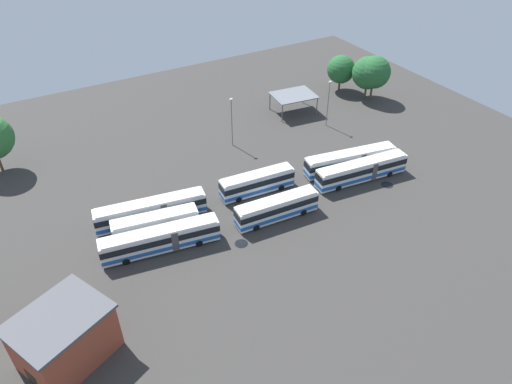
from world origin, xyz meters
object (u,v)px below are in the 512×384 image
Objects in this scene: bus_row2_slot0 at (151,210)px; tree_west_edge at (368,73)px; bus_row2_slot1 at (156,225)px; tree_south_edge at (341,69)px; depot_building at (64,337)px; lamp_post_by_building at (232,120)px; bus_row1_slot0 at (257,183)px; lamp_post_near_entrance at (328,102)px; bus_row2_slot2 at (161,239)px; bus_row1_slot2 at (277,208)px; maintenance_shelter at (294,96)px; bus_row0_slot0 at (351,160)px; bus_row0_slot1 at (362,170)px; tree_northeast at (374,72)px.

tree_west_edge is (-53.26, -16.09, 3.65)m from bus_row2_slot0.
bus_row2_slot1 is 1.54× the size of tree_south_edge.
depot_building is 1.47× the size of tree_south_edge.
bus_row1_slot0 is at bearing 76.92° from lamp_post_by_building.
bus_row1_slot0 is 1.32× the size of lamp_post_near_entrance.
bus_row2_slot2 is 1.75× the size of lamp_post_by_building.
bus_row2_slot1 is at bearing -17.83° from bus_row1_slot2.
tree_south_edge reaches higher than depot_building.
bus_row0_slot0 is at bearing 81.00° from maintenance_shelter.
bus_row0_slot1 is at bearing 81.42° from maintenance_shelter.
bus_row1_slot0 is 18.00m from bus_row2_slot2.
bus_row1_slot2 is at bearing 83.79° from bus_row1_slot0.
bus_row1_slot2 is 1.36× the size of tree_northeast.
maintenance_shelter reaches higher than bus_row1_slot0.
bus_row0_slot1 is 16.99m from bus_row1_slot0.
bus_row0_slot1 is 1.39× the size of depot_building.
bus_row1_slot2 is at bearing 33.13° from tree_west_edge.
maintenance_shelter is at bearing -73.12° from lamp_post_near_entrance.
tree_south_edge is at bearing -156.79° from bus_row2_slot0.
bus_row0_slot0 is 1.39× the size of depot_building.
tree_west_edge is at bearing 173.05° from maintenance_shelter.
tree_northeast reaches higher than maintenance_shelter.
bus_row2_slot1 is at bearing 18.50° from tree_northeast.
lamp_post_near_entrance is at bearing -160.92° from bus_row2_slot1.
tree_northeast is at bearing -161.50° from bus_row2_slot1.
bus_row1_slot2 is at bearing 162.17° from bus_row2_slot1.
bus_row2_slot1 is (16.21, -5.21, -0.00)m from bus_row1_slot2.
bus_row1_slot2 is 1.10× the size of depot_building.
bus_row1_slot0 is at bearing -18.70° from bus_row0_slot1.
tree_northeast is at bearing -158.77° from bus_row2_slot2.
bus_row1_slot0 is at bearing 174.26° from bus_row2_slot0.
tree_northeast is at bearing -134.07° from bus_row0_slot1.
depot_building is 76.03m from tree_northeast.
bus_row0_slot0 is at bearing 44.33° from tree_west_edge.
maintenance_shelter is at bearing -99.00° from bus_row0_slot0.
lamp_post_near_entrance is (-39.24, -13.57, 3.08)m from bus_row2_slot1.
depot_building is at bearing 15.09° from bus_row1_slot2.
bus_row2_slot0 is at bearing -28.46° from bus_row1_slot2.
tree_northeast reaches higher than bus_row2_slot0.
bus_row1_slot0 is 1.33× the size of maintenance_shelter.
lamp_post_by_building reaches higher than bus_row2_slot1.
tree_west_edge is at bearing -158.43° from lamp_post_near_entrance.
bus_row2_slot1 is at bearing -97.79° from bus_row2_slot2.
lamp_post_by_building is 1.02× the size of tree_west_edge.
maintenance_shelter is (-51.53, -34.96, 0.43)m from depot_building.
tree_south_edge is at bearing -149.71° from depot_building.
tree_northeast is at bearing -155.32° from depot_building.
tree_west_edge reaches higher than maintenance_shelter.
lamp_post_near_entrance is at bearing 16.97° from tree_northeast.
lamp_post_near_entrance is 1.02× the size of tree_west_edge.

